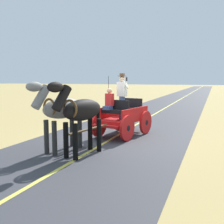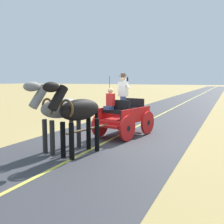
{
  "view_description": "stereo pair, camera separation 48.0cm",
  "coord_description": "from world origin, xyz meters",
  "views": [
    {
      "loc": [
        -3.58,
        8.97,
        2.28
      ],
      "look_at": [
        -0.17,
        0.45,
        1.1
      ],
      "focal_mm": 41.06,
      "sensor_mm": 36.0,
      "label": 1
    },
    {
      "loc": [
        -4.02,
        8.78,
        2.28
      ],
      "look_at": [
        -0.17,
        0.45,
        1.1
      ],
      "focal_mm": 41.06,
      "sensor_mm": 36.0,
      "label": 2
    }
  ],
  "objects": [
    {
      "name": "horse_drawn_carriage",
      "position": [
        -0.16,
        -0.67,
        0.82
      ],
      "size": [
        1.87,
        4.51,
        2.5
      ],
      "color": "red",
      "rests_on": "ground"
    },
    {
      "name": "road_centre_stripe",
      "position": [
        0.0,
        0.0,
        0.01
      ],
      "size": [
        0.12,
        160.0,
        0.0
      ],
      "primitive_type": "cube",
      "color": "#DBCC4C",
      "rests_on": "road_surface"
    },
    {
      "name": "road_surface",
      "position": [
        0.0,
        0.0,
        0.0
      ],
      "size": [
        5.67,
        160.0,
        0.01
      ],
      "primitive_type": "cube",
      "color": "#38383D",
      "rests_on": "ground"
    },
    {
      "name": "horse_off_side",
      "position": [
        0.85,
        2.21,
        1.32
      ],
      "size": [
        0.93,
        2.14,
        2.21
      ],
      "color": "gray",
      "rests_on": "ground"
    },
    {
      "name": "ground_plane",
      "position": [
        0.0,
        0.0,
        0.0
      ],
      "size": [
        200.0,
        200.0,
        0.0
      ],
      "primitive_type": "plane",
      "color": "tan"
    },
    {
      "name": "horse_near_side",
      "position": [
        0.06,
        2.37,
        1.32
      ],
      "size": [
        0.9,
        2.15,
        2.21
      ],
      "color": "black",
      "rests_on": "ground"
    }
  ]
}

